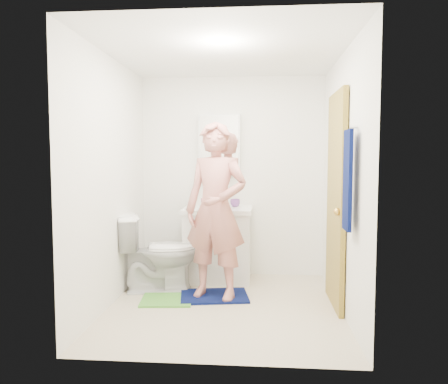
# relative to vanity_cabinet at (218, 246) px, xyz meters

# --- Properties ---
(floor) EXTENTS (2.20, 2.40, 0.02)m
(floor) POSITION_rel_vanity_cabinet_xyz_m (0.15, -0.91, -0.41)
(floor) COLOR beige
(floor) RESTS_ON ground
(ceiling) EXTENTS (2.20, 2.40, 0.02)m
(ceiling) POSITION_rel_vanity_cabinet_xyz_m (0.15, -0.91, 2.01)
(ceiling) COLOR white
(ceiling) RESTS_ON ground
(wall_back) EXTENTS (2.20, 0.02, 2.40)m
(wall_back) POSITION_rel_vanity_cabinet_xyz_m (0.15, 0.30, 0.80)
(wall_back) COLOR white
(wall_back) RESTS_ON ground
(wall_front) EXTENTS (2.20, 0.02, 2.40)m
(wall_front) POSITION_rel_vanity_cabinet_xyz_m (0.15, -2.12, 0.80)
(wall_front) COLOR white
(wall_front) RESTS_ON ground
(wall_left) EXTENTS (0.02, 2.40, 2.40)m
(wall_left) POSITION_rel_vanity_cabinet_xyz_m (-0.96, -0.91, 0.80)
(wall_left) COLOR white
(wall_left) RESTS_ON ground
(wall_right) EXTENTS (0.02, 2.40, 2.40)m
(wall_right) POSITION_rel_vanity_cabinet_xyz_m (1.26, -0.91, 0.80)
(wall_right) COLOR white
(wall_right) RESTS_ON ground
(vanity_cabinet) EXTENTS (0.75, 0.55, 0.80)m
(vanity_cabinet) POSITION_rel_vanity_cabinet_xyz_m (0.00, 0.00, 0.00)
(vanity_cabinet) COLOR white
(vanity_cabinet) RESTS_ON floor
(countertop) EXTENTS (0.79, 0.59, 0.05)m
(countertop) POSITION_rel_vanity_cabinet_xyz_m (0.00, 0.00, 0.43)
(countertop) COLOR white
(countertop) RESTS_ON vanity_cabinet
(sink_basin) EXTENTS (0.40, 0.40, 0.03)m
(sink_basin) POSITION_rel_vanity_cabinet_xyz_m (0.00, 0.00, 0.44)
(sink_basin) COLOR white
(sink_basin) RESTS_ON countertop
(faucet) EXTENTS (0.03, 0.03, 0.12)m
(faucet) POSITION_rel_vanity_cabinet_xyz_m (0.00, 0.18, 0.51)
(faucet) COLOR silver
(faucet) RESTS_ON countertop
(medicine_cabinet) EXTENTS (0.50, 0.12, 0.70)m
(medicine_cabinet) POSITION_rel_vanity_cabinet_xyz_m (0.00, 0.22, 1.20)
(medicine_cabinet) COLOR white
(medicine_cabinet) RESTS_ON wall_back
(mirror_panel) EXTENTS (0.46, 0.01, 0.66)m
(mirror_panel) POSITION_rel_vanity_cabinet_xyz_m (0.00, 0.16, 1.20)
(mirror_panel) COLOR white
(mirror_panel) RESTS_ON wall_back
(door) EXTENTS (0.05, 0.80, 2.05)m
(door) POSITION_rel_vanity_cabinet_xyz_m (1.22, -0.76, 0.62)
(door) COLOR #A98D2E
(door) RESTS_ON ground
(door_knob) EXTENTS (0.07, 0.07, 0.07)m
(door_knob) POSITION_rel_vanity_cabinet_xyz_m (1.18, -1.08, 0.55)
(door_knob) COLOR gold
(door_knob) RESTS_ON door
(towel) EXTENTS (0.03, 0.24, 0.80)m
(towel) POSITION_rel_vanity_cabinet_xyz_m (1.18, -1.48, 0.85)
(towel) COLOR #071147
(towel) RESTS_ON wall_right
(towel_hook) EXTENTS (0.06, 0.02, 0.02)m
(towel_hook) POSITION_rel_vanity_cabinet_xyz_m (1.22, -1.48, 1.27)
(towel_hook) COLOR silver
(towel_hook) RESTS_ON wall_right
(toilet) EXTENTS (0.91, 0.66, 0.83)m
(toilet) POSITION_rel_vanity_cabinet_xyz_m (-0.60, -0.44, 0.01)
(toilet) COLOR white
(toilet) RESTS_ON floor
(bath_mat) EXTENTS (0.75, 0.59, 0.02)m
(bath_mat) POSITION_rel_vanity_cabinet_xyz_m (0.02, -0.65, -0.39)
(bath_mat) COLOR #071147
(bath_mat) RESTS_ON floor
(green_rug) EXTENTS (0.54, 0.47, 0.02)m
(green_rug) POSITION_rel_vanity_cabinet_xyz_m (-0.44, -0.81, -0.39)
(green_rug) COLOR #52A336
(green_rug) RESTS_ON floor
(soap_dispenser) EXTENTS (0.10, 0.10, 0.17)m
(soap_dispenser) POSITION_rel_vanity_cabinet_xyz_m (-0.15, -0.05, 0.53)
(soap_dispenser) COLOR #C15A6B
(soap_dispenser) RESTS_ON countertop
(toothbrush_cup) EXTENTS (0.14, 0.14, 0.09)m
(toothbrush_cup) POSITION_rel_vanity_cabinet_xyz_m (0.19, 0.13, 0.50)
(toothbrush_cup) COLOR #74418F
(toothbrush_cup) RESTS_ON countertop
(man) EXTENTS (0.74, 0.59, 1.76)m
(man) POSITION_rel_vanity_cabinet_xyz_m (0.05, -0.69, 0.50)
(man) COLOR tan
(man) RESTS_ON bath_mat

